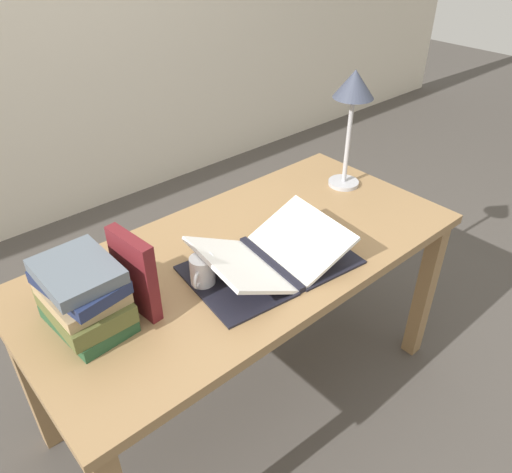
# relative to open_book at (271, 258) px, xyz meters

# --- Properties ---
(ground_plane) EXTENTS (12.00, 12.00, 0.00)m
(ground_plane) POSITION_rel_open_book_xyz_m (-0.01, 0.12, -0.75)
(ground_plane) COLOR #47423D
(reading_desk) EXTENTS (1.51, 0.73, 0.72)m
(reading_desk) POSITION_rel_open_book_xyz_m (-0.01, 0.12, -0.12)
(reading_desk) COLOR #937047
(reading_desk) RESTS_ON ground_plane
(open_book) EXTENTS (0.56, 0.39, 0.11)m
(open_book) POSITION_rel_open_book_xyz_m (0.00, 0.00, 0.00)
(open_book) COLOR black
(open_book) RESTS_ON reading_desk
(book_stack_tall) EXTENTS (0.19, 0.27, 0.21)m
(book_stack_tall) POSITION_rel_open_book_xyz_m (-0.56, 0.14, 0.07)
(book_stack_tall) COLOR #234C2D
(book_stack_tall) RESTS_ON reading_desk
(book_standing_upright) EXTENTS (0.05, 0.18, 0.25)m
(book_standing_upright) POSITION_rel_open_book_xyz_m (-0.42, 0.11, 0.09)
(book_standing_upright) COLOR maroon
(book_standing_upright) RESTS_ON reading_desk
(reading_lamp) EXTENTS (0.15, 0.15, 0.47)m
(reading_lamp) POSITION_rel_open_book_xyz_m (0.60, 0.21, 0.34)
(reading_lamp) COLOR #ADADB2
(reading_lamp) RESTS_ON reading_desk
(coffee_mug) EXTENTS (0.10, 0.08, 0.10)m
(coffee_mug) POSITION_rel_open_book_xyz_m (-0.22, 0.07, 0.02)
(coffee_mug) COLOR white
(coffee_mug) RESTS_ON reading_desk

